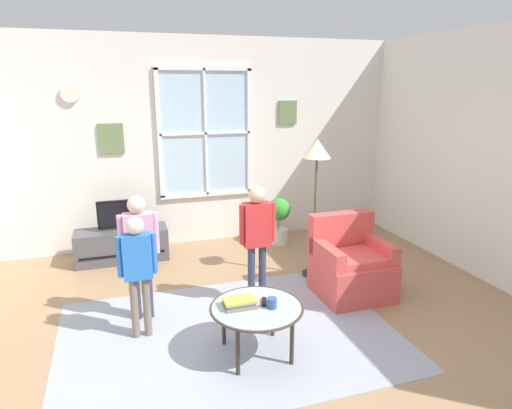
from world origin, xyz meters
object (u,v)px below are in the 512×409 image
at_px(tv_stand, 122,245).
at_px(remote_near_cup, 271,302).
at_px(cup, 272,303).
at_px(person_red_shirt, 257,231).
at_px(armchair, 351,266).
at_px(person_pink_shirt, 139,243).
at_px(remote_near_books, 264,302).
at_px(potted_plant_by_window, 279,218).
at_px(coffee_table, 257,309).
at_px(floor_lamp, 317,163).
at_px(person_blue_shirt, 137,263).
at_px(book_stack, 239,303).
at_px(television, 119,214).

relative_size(tv_stand, remote_near_cup, 8.42).
xyz_separation_m(cup, person_red_shirt, (0.18, 0.96, 0.31)).
relative_size(tv_stand, armchair, 1.36).
height_order(person_red_shirt, person_pink_shirt, person_red_shirt).
height_order(tv_stand, remote_near_books, remote_near_books).
height_order(cup, person_red_shirt, person_red_shirt).
distance_m(person_pink_shirt, potted_plant_by_window, 2.66).
relative_size(coffee_table, potted_plant_by_window, 1.17).
bearing_deg(person_pink_shirt, coffee_table, -46.77).
distance_m(coffee_table, cup, 0.15).
relative_size(armchair, potted_plant_by_window, 1.27).
height_order(person_red_shirt, potted_plant_by_window, person_red_shirt).
xyz_separation_m(remote_near_cup, floor_lamp, (1.04, 1.35, 0.93)).
bearing_deg(tv_stand, cup, -66.46).
xyz_separation_m(person_blue_shirt, person_red_shirt, (1.22, 0.30, 0.08)).
bearing_deg(tv_stand, floor_lamp, -28.61).
bearing_deg(person_pink_shirt, book_stack, -49.97).
xyz_separation_m(person_blue_shirt, person_pink_shirt, (0.04, 0.34, 0.07)).
relative_size(armchair, person_red_shirt, 0.68).
bearing_deg(floor_lamp, potted_plant_by_window, 90.09).
xyz_separation_m(television, potted_plant_by_window, (2.21, -0.01, -0.24)).
height_order(armchair, remote_near_cup, armchair).
height_order(book_stack, person_red_shirt, person_red_shirt).
relative_size(tv_stand, person_blue_shirt, 1.02).
bearing_deg(person_red_shirt, tv_stand, 128.34).
relative_size(book_stack, potted_plant_by_window, 0.39).
distance_m(coffee_table, book_stack, 0.16).
bearing_deg(coffee_table, armchair, 30.43).
distance_m(armchair, cup, 1.51).
bearing_deg(cup, potted_plant_by_window, 68.09).
bearing_deg(person_red_shirt, remote_near_cup, -100.31).
bearing_deg(television, book_stack, -70.45).
relative_size(armchair, book_stack, 3.24).
relative_size(remote_near_cup, person_blue_shirt, 0.12).
relative_size(tv_stand, person_red_shirt, 0.92).
distance_m(book_stack, remote_near_cup, 0.28).
bearing_deg(book_stack, potted_plant_by_window, 62.55).
relative_size(tv_stand, potted_plant_by_window, 1.72).
bearing_deg(television, person_red_shirt, -51.62).
height_order(coffee_table, person_blue_shirt, person_blue_shirt).
xyz_separation_m(cup, potted_plant_by_window, (1.06, 2.63, -0.10)).
height_order(coffee_table, book_stack, book_stack).
distance_m(tv_stand, armchair, 2.99).
relative_size(book_stack, floor_lamp, 0.16).
bearing_deg(remote_near_cup, coffee_table, -168.96).
distance_m(person_blue_shirt, person_red_shirt, 1.26).
relative_size(television, person_blue_shirt, 0.48).
xyz_separation_m(coffee_table, floor_lamp, (1.18, 1.38, 0.97)).
distance_m(tv_stand, floor_lamp, 2.78).
xyz_separation_m(coffee_table, remote_near_books, (0.08, 0.04, 0.04)).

